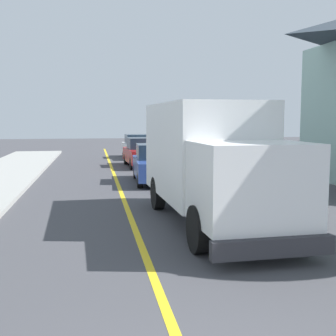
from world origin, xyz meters
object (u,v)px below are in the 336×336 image
Objects in this scene: parked_car_near at (156,164)px; parked_car_mid at (142,153)px; parked_van_across at (264,173)px; box_truck at (210,157)px; parked_car_far at (137,147)px.

parked_car_mid is at bearing 88.87° from parked_car_near.
parked_car_mid is 10.66m from parked_van_across.
box_truck is 19.81m from parked_car_far.
parked_van_across is at bearing 51.79° from box_truck.
box_truck is at bearing -88.94° from parked_car_mid.
box_truck is 1.63× the size of parked_car_far.
box_truck reaches higher than parked_car_mid.
box_truck is 1.63× the size of parked_car_near.
parked_car_near is (-0.39, 7.60, -0.97)m from box_truck.
box_truck is 14.12m from parked_car_mid.
parked_van_across is at bearing -45.71° from parked_car_near.
parked_car_far is 1.00× the size of parked_van_across.
parked_car_near is 5.05m from parked_van_across.
parked_van_across is (3.40, -10.10, 0.00)m from parked_car_mid.
box_truck is at bearing -128.21° from parked_van_across.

